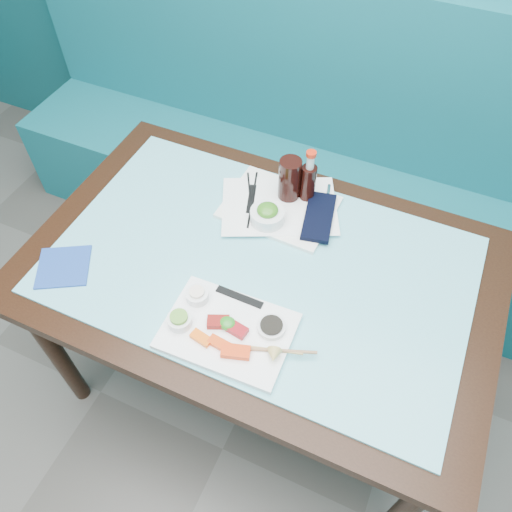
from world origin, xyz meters
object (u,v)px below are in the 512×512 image
at_px(booth_bench, 334,180).
at_px(blue_napkin, 64,267).
at_px(dining_table, 260,281).
at_px(seaweed_bowl, 267,216).
at_px(serving_tray, 279,207).
at_px(cola_glass, 290,179).
at_px(sashimi_plate, 228,331).
at_px(cola_bottle_body, 308,184).

height_order(booth_bench, blue_napkin, booth_bench).
height_order(dining_table, seaweed_bowl, seaweed_bowl).
xyz_separation_m(booth_bench, serving_tray, (-0.03, -0.61, 0.39)).
relative_size(serving_tray, seaweed_bowl, 3.18).
xyz_separation_m(serving_tray, seaweed_bowl, (-0.01, -0.07, 0.03)).
xyz_separation_m(booth_bench, cola_glass, (-0.02, -0.55, 0.47)).
xyz_separation_m(sashimi_plate, blue_napkin, (-0.54, -0.00, -0.01)).
bearing_deg(cola_glass, cola_bottle_body, 18.37).
bearing_deg(booth_bench, dining_table, -90.00).
bearing_deg(blue_napkin, cola_bottle_body, 44.89).
bearing_deg(serving_tray, sashimi_plate, -81.70).
bearing_deg(seaweed_bowl, cola_bottle_body, 62.82).
xyz_separation_m(serving_tray, cola_bottle_body, (0.07, 0.07, 0.06)).
height_order(sashimi_plate, cola_bottle_body, cola_bottle_body).
height_order(sashimi_plate, cola_glass, cola_glass).
bearing_deg(serving_tray, dining_table, -79.21).
distance_m(dining_table, cola_glass, 0.34).
bearing_deg(dining_table, blue_napkin, -154.50).
bearing_deg(cola_bottle_body, dining_table, -96.03).
bearing_deg(sashimi_plate, seaweed_bowl, 96.50).
bearing_deg(seaweed_bowl, sashimi_plate, -81.61).
bearing_deg(booth_bench, sashimi_plate, -89.18).
relative_size(dining_table, seaweed_bowl, 12.86).
distance_m(seaweed_bowl, cola_bottle_body, 0.17).
bearing_deg(booth_bench, cola_glass, -92.50).
bearing_deg(sashimi_plate, dining_table, 91.69).
bearing_deg(blue_napkin, serving_tray, 44.44).
distance_m(booth_bench, sashimi_plate, 1.16).
bearing_deg(serving_tray, cola_bottle_body, 50.39).
xyz_separation_m(serving_tray, cola_glass, (0.01, 0.05, 0.08)).
distance_m(booth_bench, cola_bottle_body, 0.70).
bearing_deg(booth_bench, blue_napkin, -115.74).
distance_m(booth_bench, blue_napkin, 1.27).
relative_size(booth_bench, dining_table, 2.14).
bearing_deg(dining_table, cola_glass, 94.82).
height_order(seaweed_bowl, cola_glass, cola_glass).
distance_m(dining_table, sashimi_plate, 0.27).
relative_size(booth_bench, blue_napkin, 20.12).
bearing_deg(dining_table, sashimi_plate, -86.42).
xyz_separation_m(sashimi_plate, seaweed_bowl, (-0.06, 0.40, 0.03)).
relative_size(dining_table, cola_glass, 9.49).
bearing_deg(cola_glass, dining_table, -85.18).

